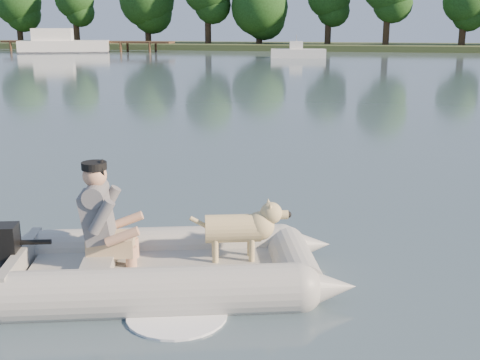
% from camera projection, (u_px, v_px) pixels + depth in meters
% --- Properties ---
extents(water, '(160.00, 160.00, 0.00)m').
position_uv_depth(water, '(198.00, 286.00, 6.66)').
color(water, slate).
rests_on(water, ground).
extents(shore_bank, '(160.00, 12.00, 0.70)m').
position_uv_depth(shore_bank, '(350.00, 47.00, 65.35)').
color(shore_bank, '#47512D').
rests_on(shore_bank, water).
extents(dock, '(18.00, 2.00, 1.04)m').
position_uv_depth(dock, '(87.00, 46.00, 60.85)').
color(dock, '#4C331E').
rests_on(dock, water).
extents(dinghy, '(5.99, 5.12, 1.49)m').
position_uv_depth(dinghy, '(169.00, 229.00, 6.56)').
color(dinghy, '#A3A39D').
rests_on(dinghy, water).
extents(man, '(0.94, 0.86, 1.16)m').
position_uv_depth(man, '(99.00, 212.00, 6.51)').
color(man, slate).
rests_on(man, dinghy).
extents(dog, '(1.07, 0.62, 0.67)m').
position_uv_depth(dog, '(233.00, 233.00, 6.69)').
color(dog, tan).
rests_on(dog, dinghy).
extents(outboard_motor, '(0.52, 0.42, 0.85)m').
position_uv_depth(outboard_motor, '(4.00, 260.00, 6.50)').
color(outboard_motor, black).
rests_on(outboard_motor, dinghy).
extents(cabin_cruiser, '(9.36, 5.98, 2.73)m').
position_uv_depth(cabin_cruiser, '(64.00, 41.00, 58.20)').
color(cabin_cruiser, white).
rests_on(cabin_cruiser, water).
extents(motorboat, '(4.85, 2.37, 1.97)m').
position_uv_depth(motorboat, '(298.00, 47.00, 49.63)').
color(motorboat, white).
rests_on(motorboat, water).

